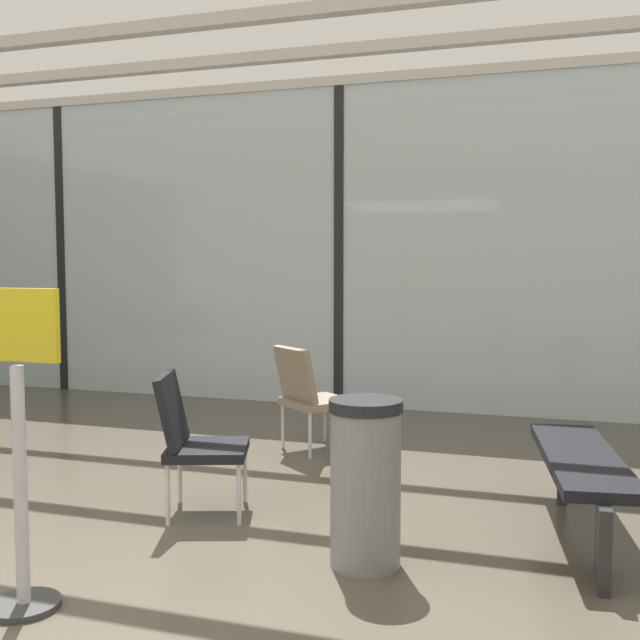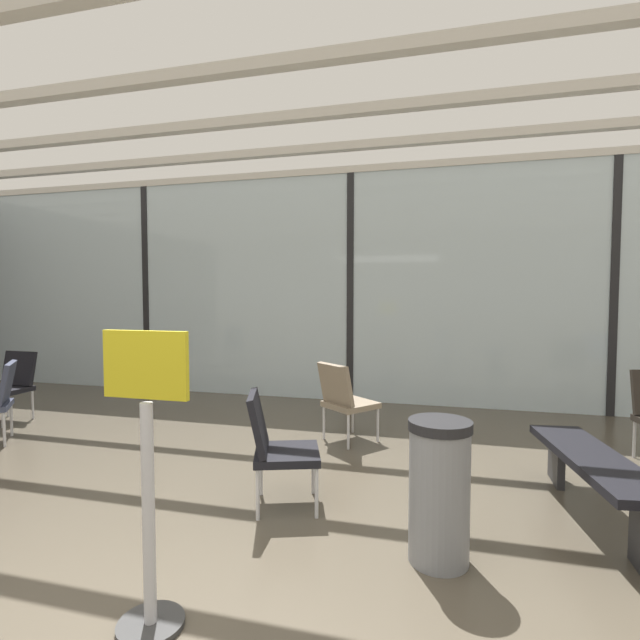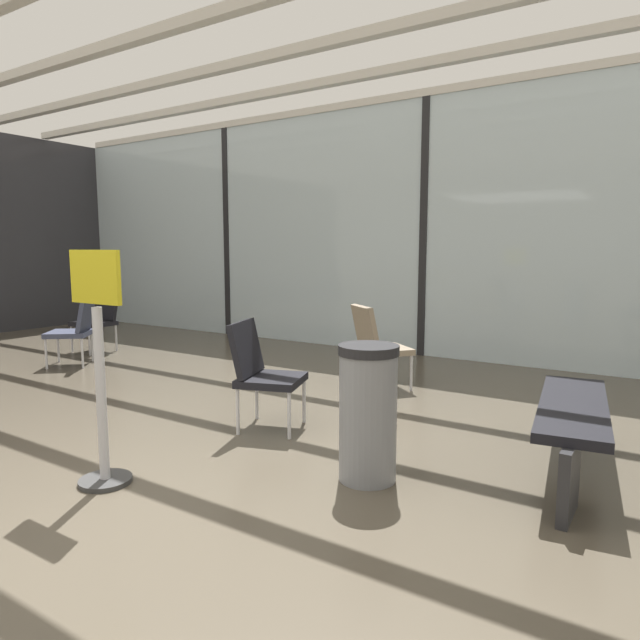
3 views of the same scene
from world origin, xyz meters
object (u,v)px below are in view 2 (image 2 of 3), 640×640
parked_airplane (451,284)px  lounge_chair_0 (275,442)px  lounge_chair_5 (11,382)px  info_sign (148,490)px  trash_bin (439,491)px  lounge_chair_3 (344,397)px  waiting_bench (593,470)px

parked_airplane → lounge_chair_0: parked_airplane is taller
parked_airplane → lounge_chair_0: (-1.38, -8.06, -1.34)m
lounge_chair_5 → info_sign: 4.87m
trash_bin → info_sign: bearing=-145.0°
parked_airplane → lounge_chair_0: bearing=-99.7°
lounge_chair_0 → lounge_chair_3: same height
lounge_chair_5 → trash_bin: bearing=-17.9°
lounge_chair_5 → info_sign: size_ratio=0.60×
waiting_bench → info_sign: 2.98m
waiting_bench → lounge_chair_0: bearing=91.4°
info_sign → lounge_chair_5: bearing=144.7°
parked_airplane → info_sign: parked_airplane is taller
lounge_chair_0 → lounge_chair_3: size_ratio=1.00×
parked_airplane → info_sign: size_ratio=8.10×
lounge_chair_3 → info_sign: bearing=122.6°
lounge_chair_3 → info_sign: info_sign is taller
lounge_chair_5 → parked_airplane: bearing=51.9°
lounge_chair_5 → waiting_bench: (6.37, -1.06, -0.13)m
parked_airplane → trash_bin: 8.61m
lounge_chair_0 → trash_bin: bearing=-128.8°
parked_airplane → waiting_bench: 7.88m
lounge_chair_0 → waiting_bench: size_ratio=0.52×
lounge_chair_0 → waiting_bench: lounge_chair_0 is taller
parked_airplane → trash_bin: bearing=-91.2°
lounge_chair_3 → trash_bin: lounge_chair_3 is taller
lounge_chair_5 → trash_bin: (5.31, -1.87, -0.06)m
waiting_bench → info_sign: info_sign is taller
lounge_chair_0 → trash_bin: 1.28m
lounge_chair_5 → trash_bin: 5.63m
trash_bin → lounge_chair_5: bearing=160.6°
lounge_chair_5 → waiting_bench: size_ratio=0.52×
lounge_chair_3 → info_sign: size_ratio=0.60×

